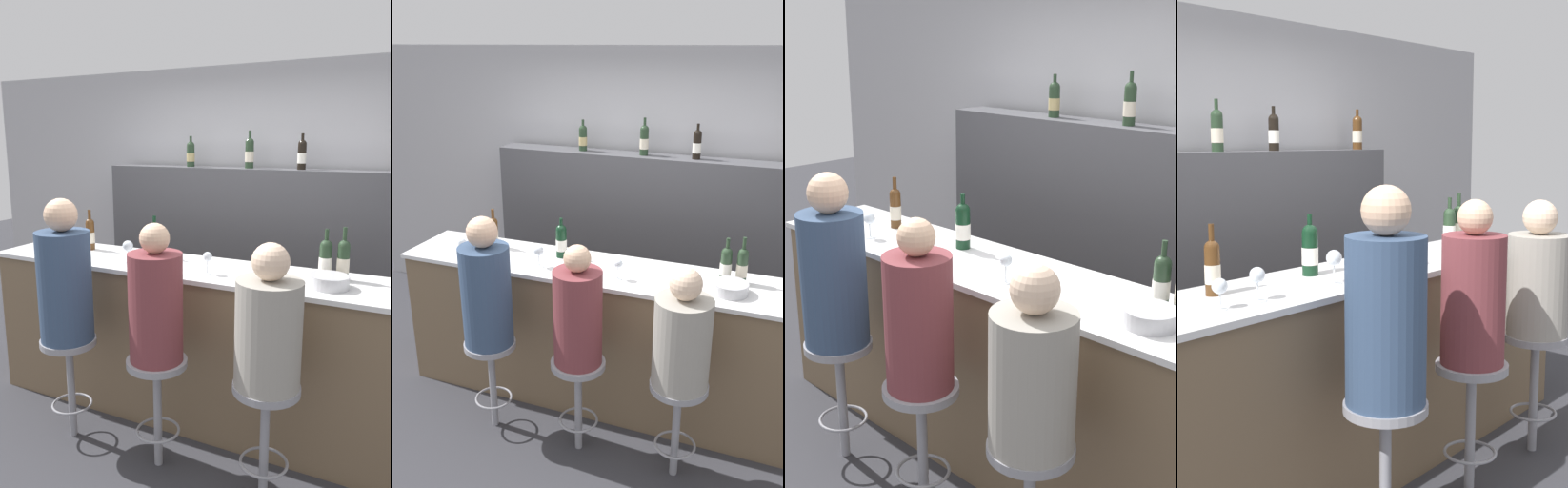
% 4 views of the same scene
% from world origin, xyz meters
% --- Properties ---
extents(ground_plane, '(16.00, 16.00, 0.00)m').
position_xyz_m(ground_plane, '(0.00, 0.00, 0.00)').
color(ground_plane, '#333338').
extents(wall_back, '(6.40, 0.05, 2.60)m').
position_xyz_m(wall_back, '(0.00, 1.74, 1.30)').
color(wall_back, '#B2B2B7').
rests_on(wall_back, ground_plane).
extents(bar_counter, '(3.02, 0.61, 1.10)m').
position_xyz_m(bar_counter, '(0.00, 0.28, 0.55)').
color(bar_counter, brown).
rests_on(bar_counter, ground_plane).
extents(back_bar_cabinet, '(2.83, 0.28, 1.69)m').
position_xyz_m(back_bar_cabinet, '(0.00, 1.52, 0.84)').
color(back_bar_cabinet, '#4C4C51').
rests_on(back_bar_cabinet, ground_plane).
extents(wine_bottle_counter_0, '(0.07, 0.07, 0.31)m').
position_xyz_m(wine_bottle_counter_0, '(-0.92, 0.39, 1.22)').
color(wine_bottle_counter_0, '#4C2D14').
rests_on(wine_bottle_counter_0, bar_counter).
extents(wine_bottle_counter_1, '(0.08, 0.08, 0.31)m').
position_xyz_m(wine_bottle_counter_1, '(-0.34, 0.39, 1.23)').
color(wine_bottle_counter_1, black).
rests_on(wine_bottle_counter_1, bar_counter).
extents(wine_bottle_counter_2, '(0.08, 0.08, 0.31)m').
position_xyz_m(wine_bottle_counter_2, '(0.88, 0.39, 1.22)').
color(wine_bottle_counter_2, '#233823').
rests_on(wine_bottle_counter_2, bar_counter).
extents(wine_bottle_backbar_0, '(0.08, 0.08, 0.28)m').
position_xyz_m(wine_bottle_backbar_0, '(-0.62, 1.52, 1.81)').
color(wine_bottle_backbar_0, '#233823').
rests_on(wine_bottle_backbar_0, back_bar_cabinet).
extents(wine_bottle_backbar_1, '(0.08, 0.08, 0.32)m').
position_xyz_m(wine_bottle_backbar_1, '(-0.04, 1.52, 1.82)').
color(wine_bottle_backbar_1, '#233823').
rests_on(wine_bottle_backbar_1, back_bar_cabinet).
extents(wine_glass_0, '(0.06, 0.06, 0.13)m').
position_xyz_m(wine_glass_0, '(-1.06, 0.15, 1.19)').
color(wine_glass_0, silver).
rests_on(wine_glass_0, bar_counter).
extents(wine_glass_1, '(0.07, 0.07, 0.15)m').
position_xyz_m(wine_glass_1, '(-0.87, 0.15, 1.20)').
color(wine_glass_1, silver).
rests_on(wine_glass_1, bar_counter).
extents(wine_glass_2, '(0.07, 0.07, 0.16)m').
position_xyz_m(wine_glass_2, '(-0.41, 0.15, 1.21)').
color(wine_glass_2, silver).
rests_on(wine_glass_2, bar_counter).
extents(wine_glass_3, '(0.06, 0.06, 0.14)m').
position_xyz_m(wine_glass_3, '(0.19, 0.15, 1.20)').
color(wine_glass_3, silver).
rests_on(wine_glass_3, bar_counter).
extents(metal_bowl, '(0.23, 0.23, 0.07)m').
position_xyz_m(metal_bowl, '(0.94, 0.21, 1.14)').
color(metal_bowl, '#B7B7BC').
rests_on(metal_bowl, bar_counter).
extents(bar_stool_left, '(0.36, 0.36, 0.69)m').
position_xyz_m(bar_stool_left, '(-0.58, -0.30, 0.53)').
color(bar_stool_left, gray).
rests_on(bar_stool_left, ground_plane).
extents(guest_seated_left, '(0.34, 0.34, 0.90)m').
position_xyz_m(guest_seated_left, '(-0.58, -0.30, 1.08)').
color(guest_seated_left, '#334766').
rests_on(guest_seated_left, bar_stool_left).
extents(bar_stool_middle, '(0.36, 0.36, 0.69)m').
position_xyz_m(bar_stool_middle, '(0.08, -0.30, 0.53)').
color(bar_stool_middle, gray).
rests_on(bar_stool_middle, ground_plane).
extents(guest_seated_middle, '(0.31, 0.31, 0.80)m').
position_xyz_m(guest_seated_middle, '(0.08, -0.30, 1.03)').
color(guest_seated_middle, brown).
rests_on(guest_seated_middle, bar_stool_middle).
extents(bar_stool_right, '(0.36, 0.36, 0.69)m').
position_xyz_m(bar_stool_right, '(0.74, -0.30, 0.53)').
color(bar_stool_right, gray).
rests_on(bar_stool_right, ground_plane).
extents(guest_seated_right, '(0.34, 0.34, 0.75)m').
position_xyz_m(guest_seated_right, '(0.74, -0.30, 1.01)').
color(guest_seated_right, gray).
rests_on(guest_seated_right, bar_stool_right).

